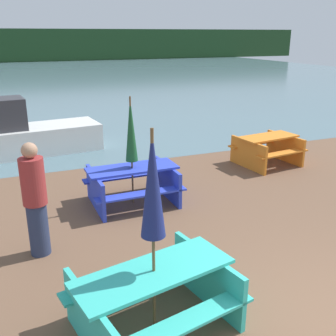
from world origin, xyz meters
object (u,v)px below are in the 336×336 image
(picnic_table_blue, at_px, (133,182))
(boat, at_px, (13,135))
(person, at_px, (35,200))
(umbrella_navy, at_px, (153,186))
(umbrella_darkgreen, at_px, (131,130))
(picnic_table_orange, at_px, (267,148))
(picnic_table_teal, at_px, (154,293))

(picnic_table_blue, xyz_separation_m, boat, (-2.17, 4.60, 0.14))
(picnic_table_blue, relative_size, person, 1.00)
(picnic_table_blue, xyz_separation_m, umbrella_navy, (-0.86, -3.62, 1.35))
(picnic_table_blue, distance_m, boat, 5.09)
(umbrella_navy, xyz_separation_m, boat, (-1.31, 8.22, -1.21))
(umbrella_darkgreen, relative_size, umbrella_navy, 0.91)
(picnic_table_blue, distance_m, umbrella_darkgreen, 1.09)
(picnic_table_blue, height_order, umbrella_darkgreen, umbrella_darkgreen)
(person, bearing_deg, umbrella_navy, -63.61)
(picnic_table_orange, bearing_deg, umbrella_navy, -136.59)
(umbrella_navy, relative_size, boat, 0.53)
(picnic_table_orange, relative_size, person, 0.94)
(picnic_table_orange, xyz_separation_m, umbrella_darkgreen, (-4.12, -1.10, 1.09))
(picnic_table_blue, relative_size, boat, 0.40)
(person, bearing_deg, boat, 91.87)
(picnic_table_blue, distance_m, person, 2.45)
(picnic_table_orange, bearing_deg, boat, 150.89)
(picnic_table_teal, bearing_deg, umbrella_darkgreen, 76.60)
(boat, bearing_deg, umbrella_navy, -87.32)
(umbrella_darkgreen, distance_m, umbrella_navy, 3.73)
(picnic_table_blue, bearing_deg, picnic_table_teal, -103.40)
(picnic_table_blue, bearing_deg, picnic_table_orange, 14.92)
(picnic_table_orange, xyz_separation_m, boat, (-6.30, 3.51, 0.14))
(picnic_table_teal, distance_m, picnic_table_blue, 3.72)
(picnic_table_orange, relative_size, umbrella_darkgreen, 0.78)
(picnic_table_teal, distance_m, boat, 8.32)
(umbrella_navy, height_order, boat, umbrella_navy)
(picnic_table_teal, bearing_deg, picnic_table_blue, 76.60)
(picnic_table_blue, height_order, person, person)
(picnic_table_teal, relative_size, umbrella_navy, 0.87)
(boat, bearing_deg, picnic_table_blue, -71.12)
(picnic_table_teal, bearing_deg, boat, 99.08)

